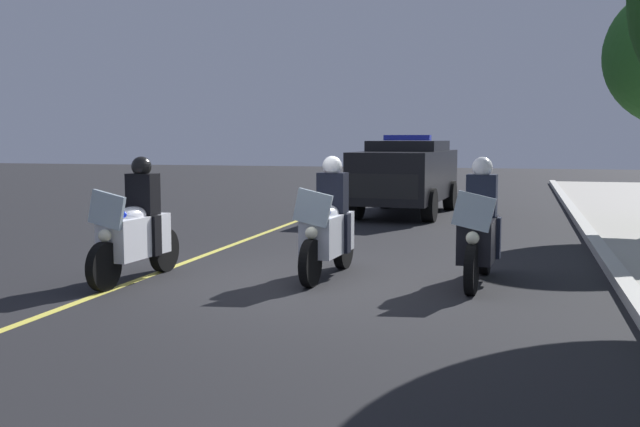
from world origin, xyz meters
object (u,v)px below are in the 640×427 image
police_motorcycle_lead_left (136,231)px  police_motorcycle_lead_right (328,228)px  police_motorcycle_trailing (479,233)px  police_suv (406,173)px

police_motorcycle_lead_left → police_motorcycle_lead_right: size_ratio=1.00×
police_motorcycle_lead_left → police_motorcycle_trailing: 4.71m
police_motorcycle_trailing → police_suv: 9.19m
police_motorcycle_lead_left → police_motorcycle_trailing: same height
police_motorcycle_lead_right → police_suv: (-8.94, -0.23, 0.37)m
police_suv → police_motorcycle_lead_right: bearing=1.5°
police_motorcycle_lead_left → police_motorcycle_lead_right: bearing=110.9°
police_motorcycle_lead_right → police_suv: size_ratio=0.43×
police_motorcycle_trailing → police_motorcycle_lead_left: bearing=-77.6°
police_motorcycle_lead_left → police_motorcycle_lead_right: 2.68m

